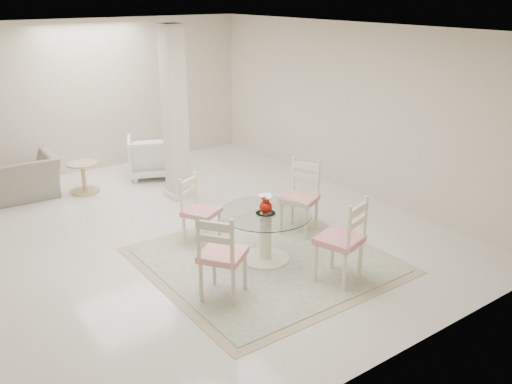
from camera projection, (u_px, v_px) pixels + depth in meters
ground at (192, 231)px, 7.55m from camera, size 7.00×7.00×0.00m
room_shell at (186, 98)px, 6.90m from camera, size 6.02×7.02×2.71m
column at (175, 115)px, 8.34m from camera, size 0.30×0.30×2.70m
area_rug at (265, 260)px, 6.72m from camera, size 2.77×2.77×0.02m
dining_table at (266, 237)px, 6.61m from camera, size 1.12×1.12×0.65m
red_vase at (266, 203)px, 6.46m from camera, size 0.18×0.17×0.24m
dining_chair_east at (302, 191)px, 7.35m from camera, size 0.60×0.60×1.11m
dining_chair_north at (197, 205)px, 7.01m from camera, size 0.55×0.55×1.02m
dining_chair_west at (220, 250)px, 5.68m from camera, size 0.63×0.63×1.13m
dining_chair_south at (346, 235)px, 6.03m from camera, size 0.56×0.56×1.13m
recliner_taupe at (22, 177)px, 8.65m from camera, size 1.11×0.98×0.69m
armchair_white at (151, 156)px, 9.66m from camera, size 1.05×1.06×0.74m
side_table at (84, 179)px, 8.92m from camera, size 0.49×0.49×0.51m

